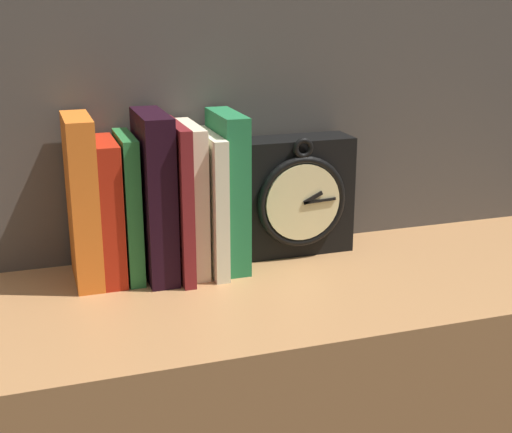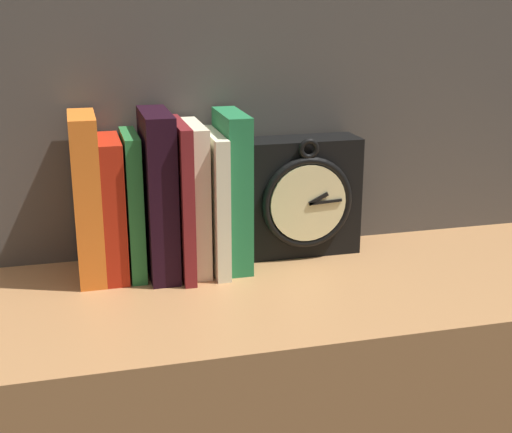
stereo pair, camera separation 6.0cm
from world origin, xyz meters
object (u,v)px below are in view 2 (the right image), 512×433
(book_slot2_green, at_px, (133,204))
(book_slot4_maroon, at_px, (181,199))
(book_slot6_cream, at_px, (214,202))
(book_slot0_orange, at_px, (87,198))
(book_slot3_black, at_px, (158,194))
(book_slot5_cream, at_px, (195,197))
(clock, at_px, (301,197))
(book_slot1_red, at_px, (112,208))
(book_slot7_green, at_px, (232,190))

(book_slot2_green, height_order, book_slot4_maroon, book_slot4_maroon)
(book_slot6_cream, bearing_deg, book_slot0_orange, 176.90)
(book_slot3_black, bearing_deg, book_slot5_cream, 5.22)
(book_slot0_orange, xyz_separation_m, book_slot5_cream, (0.16, -0.00, -0.01))
(book_slot2_green, xyz_separation_m, book_slot5_cream, (0.09, -0.00, 0.01))
(clock, height_order, book_slot1_red, book_slot1_red)
(book_slot4_maroon, xyz_separation_m, book_slot5_cream, (0.02, 0.01, -0.00))
(book_slot2_green, bearing_deg, book_slot5_cream, -2.41)
(book_slot6_cream, bearing_deg, book_slot1_red, 176.12)
(book_slot1_red, xyz_separation_m, book_slot6_cream, (0.15, -0.01, 0.00))
(book_slot6_cream, bearing_deg, book_slot2_green, 174.94)
(book_slot7_green, bearing_deg, book_slot3_black, -177.23)
(book_slot0_orange, height_order, book_slot6_cream, book_slot0_orange)
(book_slot2_green, relative_size, book_slot6_cream, 1.02)
(clock, bearing_deg, book_slot5_cream, -172.57)
(book_slot3_black, distance_m, book_slot5_cream, 0.06)
(book_slot2_green, bearing_deg, book_slot0_orange, -179.45)
(book_slot1_red, relative_size, book_slot4_maroon, 0.91)
(book_slot1_red, xyz_separation_m, book_slot5_cream, (0.12, -0.00, 0.01))
(book_slot1_red, height_order, book_slot7_green, book_slot7_green)
(book_slot0_orange, xyz_separation_m, book_slot7_green, (0.21, -0.00, -0.00))
(book_slot2_green, relative_size, book_slot7_green, 0.90)
(book_slot1_red, relative_size, book_slot7_green, 0.87)
(clock, height_order, book_slot4_maroon, book_slot4_maroon)
(book_slot4_maroon, bearing_deg, book_slot2_green, 168.53)
(book_slot0_orange, distance_m, book_slot2_green, 0.07)
(clock, height_order, book_slot0_orange, book_slot0_orange)
(book_slot3_black, height_order, book_slot5_cream, book_slot3_black)
(clock, distance_m, book_slot0_orange, 0.33)
(book_slot7_green, bearing_deg, clock, 10.83)
(book_slot0_orange, height_order, book_slot3_black, same)
(book_slot5_cream, height_order, book_slot6_cream, book_slot5_cream)
(book_slot2_green, height_order, book_slot3_black, book_slot3_black)
(book_slot2_green, height_order, book_slot6_cream, book_slot2_green)
(book_slot7_green, bearing_deg, book_slot1_red, 179.05)
(book_slot2_green, distance_m, book_slot3_black, 0.04)
(book_slot7_green, bearing_deg, book_slot4_maroon, -172.34)
(book_slot3_black, bearing_deg, book_slot0_orange, 175.38)
(book_slot6_cream, bearing_deg, book_slot4_maroon, -176.00)
(book_slot0_orange, height_order, book_slot7_green, book_slot0_orange)
(book_slot2_green, distance_m, book_slot6_cream, 0.12)
(book_slot2_green, relative_size, book_slot3_black, 0.87)
(book_slot0_orange, bearing_deg, book_slot2_green, 0.55)
(clock, height_order, book_slot6_cream, book_slot6_cream)
(book_slot1_red, xyz_separation_m, book_slot2_green, (0.03, 0.00, 0.00))
(book_slot3_black, distance_m, book_slot7_green, 0.11)
(book_slot5_cream, relative_size, book_slot6_cream, 1.07)
(book_slot2_green, xyz_separation_m, book_slot4_maroon, (0.07, -0.01, 0.01))
(book_slot1_red, height_order, book_slot5_cream, book_slot5_cream)
(book_slot4_maroon, height_order, book_slot7_green, book_slot7_green)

